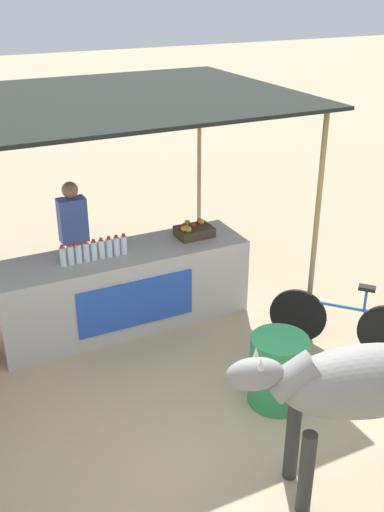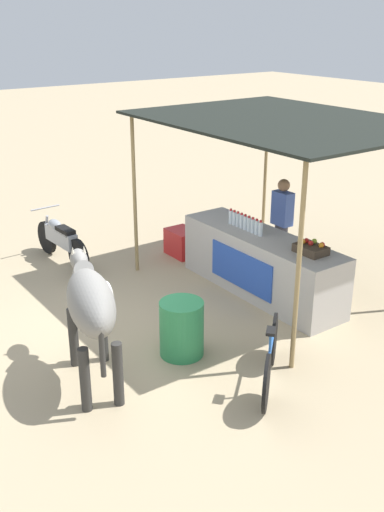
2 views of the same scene
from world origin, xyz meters
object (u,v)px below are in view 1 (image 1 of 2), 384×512
Objects in this scene: stall_counter at (124,288)px; cow at (358,386)px; water_barrel at (278,370)px; fruit_crate at (194,231)px; vendor_behind_counter at (75,243)px; bicycle_leaning at (342,322)px.

stall_counter is 1.63× the size of cow.
fruit_crate is at bearing 86.53° from water_barrel.
stall_counter is 0.91m from vendor_behind_counter.
vendor_behind_counter is at bearing 115.60° from stall_counter.
stall_counter reaches higher than water_barrel.
stall_counter is 2.58m from bicycle_leaning.
water_barrel is at bearing -68.18° from stall_counter.
vendor_behind_counter is at bearing 134.96° from bicycle_leaning.
vendor_behind_counter reaches higher than bicycle_leaning.
cow reaches higher than bicycle_leaning.
stall_counter is at bearing 111.82° from water_barrel.
cow is at bearing -94.88° from water_barrel.
cow is at bearing -93.98° from fruit_crate.
fruit_crate is 3.33m from cow.
stall_counter is at bearing 141.13° from bicycle_leaning.
vendor_behind_counter reaches higher than cow.
cow is at bearing -127.74° from bicycle_leaning.
cow reaches higher than stall_counter.
vendor_behind_counter reaches higher than stall_counter.
fruit_crate is at bearing 86.02° from cow.
stall_counter is 2.40× the size of bicycle_leaning.
bicycle_leaning is at bearing -45.04° from vendor_behind_counter.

